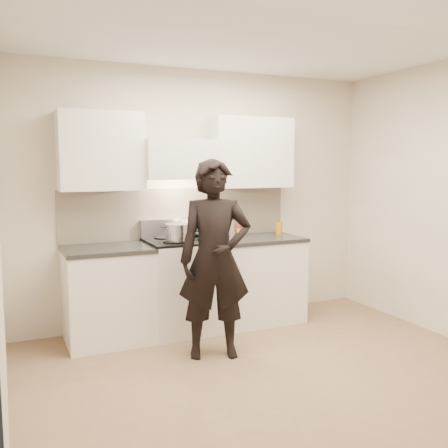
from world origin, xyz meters
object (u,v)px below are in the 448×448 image
object	(u,v)px
wok	(191,226)
person	(215,259)
stove	(185,285)
counter_right	(257,279)
utensil_crock	(230,226)

from	to	relation	value
wok	person	size ratio (longest dim) A/B	0.27
stove	wok	distance (m)	0.61
counter_right	person	world-z (taller)	person
counter_right	utensil_crock	distance (m)	0.65
stove	person	size ratio (longest dim) A/B	0.55
wok	utensil_crock	world-z (taller)	wok
utensil_crock	person	distance (m)	1.18
counter_right	utensil_crock	xyz separation A→B (m)	(-0.21, 0.25, 0.56)
wok	person	bearing A→B (deg)	-96.86
wok	utensil_crock	bearing A→B (deg)	14.79
person	counter_right	bearing A→B (deg)	59.25
counter_right	utensil_crock	bearing A→B (deg)	131.12
wok	person	distance (m)	0.90
stove	counter_right	xyz separation A→B (m)	(0.83, 0.00, -0.01)
counter_right	person	size ratio (longest dim) A/B	0.53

